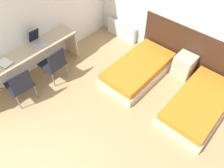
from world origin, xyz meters
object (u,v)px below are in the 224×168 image
object	(u,v)px
nightstand	(184,65)
chair_near_laptop	(54,63)
bed_near_window	(138,69)
bed_near_door	(199,104)
laptop	(37,41)
chair_near_notebook	(20,84)

from	to	relation	value
nightstand	chair_near_laptop	size ratio (longest dim) A/B	0.60
bed_near_window	bed_near_door	xyz separation A→B (m)	(1.54, 0.00, 0.00)
laptop	nightstand	bearing A→B (deg)	39.83
bed_near_door	chair_near_laptop	world-z (taller)	chair_near_laptop
nightstand	chair_near_laptop	distance (m)	2.96
bed_near_door	nightstand	xyz separation A→B (m)	(-0.77, 0.72, 0.10)
bed_near_door	nightstand	world-z (taller)	nightstand
bed_near_window	chair_near_notebook	xyz separation A→B (m)	(-1.31, -2.22, 0.33)
laptop	bed_near_window	bearing A→B (deg)	37.97
chair_near_laptop	nightstand	bearing A→B (deg)	42.35
bed_near_window	nightstand	bearing A→B (deg)	42.89
chair_near_notebook	bed_near_door	bearing A→B (deg)	41.64
nightstand	laptop	bearing A→B (deg)	-141.13
nightstand	chair_near_notebook	distance (m)	3.61
bed_near_door	laptop	bearing A→B (deg)	-157.84
nightstand	chair_near_notebook	xyz separation A→B (m)	(-2.08, -2.94, 0.23)
chair_near_notebook	laptop	bearing A→B (deg)	123.93
chair_near_laptop	laptop	bearing A→B (deg)	175.65
bed_near_window	bed_near_door	world-z (taller)	same
bed_near_door	nightstand	bearing A→B (deg)	137.11
bed_near_door	nightstand	size ratio (longest dim) A/B	3.55
chair_near_notebook	laptop	world-z (taller)	laptop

